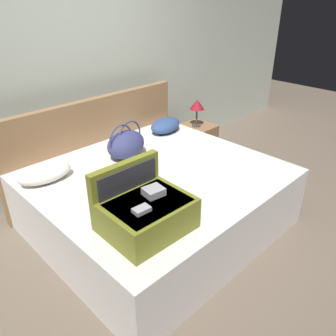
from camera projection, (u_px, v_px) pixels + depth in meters
ground_plane at (188, 243)px, 3.06m from camera, size 12.00×12.00×0.00m
back_wall at (73, 68)px, 3.49m from camera, size 8.00×0.10×2.60m
bed at (158, 199)px, 3.18m from camera, size 2.05×1.86×0.56m
headboard at (96, 146)px, 3.68m from camera, size 2.10×0.08×1.03m
hard_case_large at (145, 211)px, 2.29m from camera, size 0.58×0.50×0.43m
duffel_bag at (126, 144)px, 3.26m from camera, size 0.44×0.34×0.35m
pillow_near_headboard at (165, 125)px, 3.86m from camera, size 0.44×0.32×0.16m
pillow_center_head at (45, 173)px, 2.89m from camera, size 0.48×0.29×0.14m
nightstand at (196, 143)px, 4.44m from camera, size 0.44×0.40×0.47m
table_lamp at (197, 106)px, 4.20m from camera, size 0.18×0.18×0.34m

